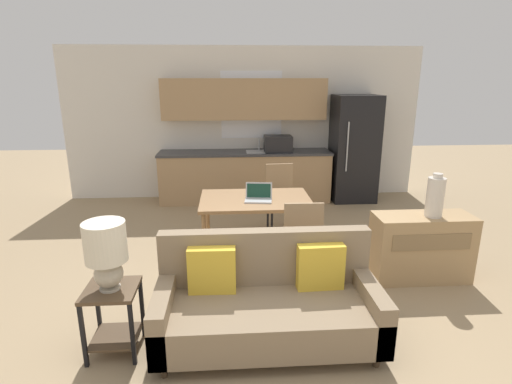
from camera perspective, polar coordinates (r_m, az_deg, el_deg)
name	(u,v)px	position (r m, az deg, el deg)	size (l,w,h in m)	color
ground_plane	(268,357)	(3.46, 1.78, -22.50)	(20.00, 20.00, 0.00)	#9E8460
wall_back	(244,124)	(7.38, -1.71, 9.75)	(6.40, 0.07, 2.70)	silver
kitchen_counter	(246,154)	(7.15, -1.50, 5.41)	(3.04, 0.65, 2.15)	tan
refrigerator	(354,149)	(7.38, 13.80, 6.04)	(0.76, 0.72, 1.88)	black
dining_table	(255,204)	(4.91, -0.09, -1.66)	(1.35, 0.91, 0.73)	olive
couch	(267,302)	(3.48, 1.61, -15.46)	(1.83, 0.80, 0.90)	#3D2D1E
side_table	(113,310)	(3.51, -19.74, -15.54)	(0.41, 0.41, 0.57)	brown
table_lamp	(106,250)	(3.27, -20.63, -7.82)	(0.32, 0.32, 0.55)	#B2A893
credenza	(421,247)	(4.77, 22.49, -7.29)	(1.05, 0.42, 0.74)	tan
vase	(435,197)	(4.59, 24.22, -0.61)	(0.18, 0.18, 0.47)	beige
dining_chair_far_right	(281,195)	(5.81, 3.52, -0.39)	(0.45, 0.45, 0.96)	#997A56
dining_chair_near_right	(301,239)	(4.26, 6.47, -6.72)	(0.43, 0.43, 0.96)	#997A56
laptop	(259,196)	(4.82, 0.37, -0.58)	(0.35, 0.29, 0.20)	#B7BABC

